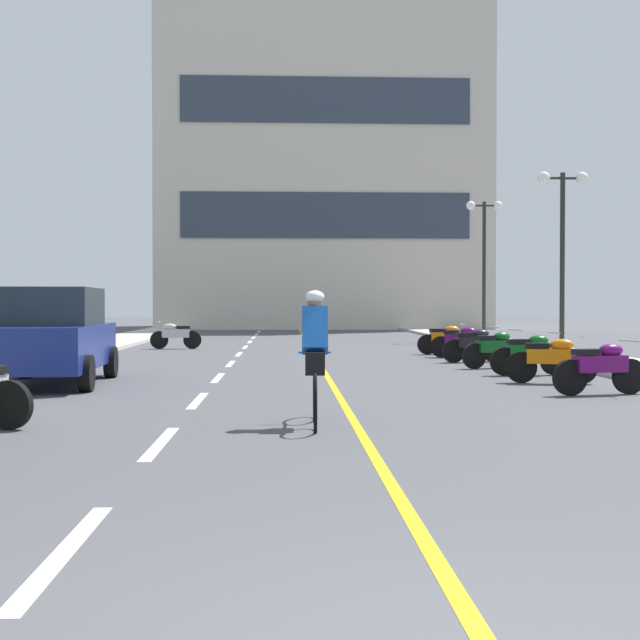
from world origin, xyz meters
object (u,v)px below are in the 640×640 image
(street_lamp_far, at_px, (484,239))
(parked_car_near, at_px, (53,336))
(motorcycle_3, at_px, (601,367))
(motorcycle_4, at_px, (552,359))
(motorcycle_5, at_px, (530,353))
(cyclist_rider, at_px, (315,355))
(motorcycle_9, at_px, (446,339))
(motorcycle_10, at_px, (175,335))
(motorcycle_7, at_px, (474,344))
(motorcycle_8, at_px, (461,341))
(motorcycle_6, at_px, (495,348))
(street_lamp_mid, at_px, (563,220))

(street_lamp_far, relative_size, parked_car_near, 1.28)
(motorcycle_3, relative_size, motorcycle_4, 1.01)
(motorcycle_5, height_order, cyclist_rider, cyclist_rider)
(motorcycle_9, bearing_deg, motorcycle_10, 158.20)
(motorcycle_7, relative_size, motorcycle_9, 0.99)
(motorcycle_5, bearing_deg, motorcycle_10, 129.54)
(street_lamp_far, distance_m, motorcycle_4, 18.16)
(motorcycle_5, height_order, motorcycle_10, same)
(motorcycle_3, bearing_deg, motorcycle_8, 91.78)
(motorcycle_4, xyz_separation_m, motorcycle_8, (-0.11, 7.60, 0.00))
(motorcycle_6, bearing_deg, motorcycle_5, -82.83)
(parked_car_near, height_order, motorcycle_8, parked_car_near)
(parked_car_near, bearing_deg, street_lamp_mid, 31.95)
(motorcycle_6, xyz_separation_m, motorcycle_10, (-8.59, 8.74, 0.00))
(motorcycle_4, distance_m, motorcycle_8, 7.60)
(cyclist_rider, bearing_deg, motorcycle_8, 70.39)
(motorcycle_3, bearing_deg, motorcycle_5, 91.01)
(street_lamp_mid, relative_size, motorcycle_6, 3.13)
(street_lamp_mid, relative_size, motorcycle_5, 3.02)
(motorcycle_4, height_order, cyclist_rider, cyclist_rider)
(parked_car_near, xyz_separation_m, motorcycle_3, (9.60, -2.20, -0.44))
(street_lamp_far, distance_m, motorcycle_6, 14.58)
(motorcycle_7, height_order, motorcycle_9, same)
(street_lamp_far, xyz_separation_m, motorcycle_6, (-3.05, -13.78, -3.63))
(street_lamp_far, bearing_deg, parked_car_near, -125.44)
(motorcycle_10, bearing_deg, street_lamp_far, 23.41)
(motorcycle_8, distance_m, cyclist_rider, 13.67)
(parked_car_near, height_order, motorcycle_3, parked_car_near)
(motorcycle_5, bearing_deg, motorcycle_4, -93.76)
(motorcycle_9, bearing_deg, motorcycle_3, -87.75)
(cyclist_rider, bearing_deg, street_lamp_far, 71.53)
(motorcycle_9, relative_size, motorcycle_10, 1.00)
(motorcycle_3, xyz_separation_m, motorcycle_9, (-0.44, 11.11, 0.00))
(motorcycle_7, bearing_deg, motorcycle_8, 88.12)
(motorcycle_5, height_order, motorcycle_6, same)
(street_lamp_far, xyz_separation_m, cyclist_rider, (-7.63, -22.83, -3.22))
(motorcycle_5, relative_size, motorcycle_10, 1.00)
(motorcycle_4, relative_size, cyclist_rider, 0.95)
(parked_car_near, xyz_separation_m, cyclist_rider, (4.72, -5.49, -0.03))
(street_lamp_mid, distance_m, motorcycle_9, 4.77)
(street_lamp_far, relative_size, motorcycle_8, 3.27)
(motorcycle_10, bearing_deg, cyclist_rider, -77.27)
(street_lamp_far, xyz_separation_m, motorcycle_8, (-3.04, -9.96, -3.63))
(motorcycle_9, distance_m, motorcycle_10, 9.12)
(motorcycle_8, relative_size, cyclist_rider, 0.95)
(parked_car_near, bearing_deg, street_lamp_far, 54.56)
(street_lamp_far, distance_m, motorcycle_5, 16.40)
(motorcycle_5, xyz_separation_m, motorcycle_6, (-0.25, 1.96, 0.00))
(motorcycle_10, bearing_deg, motorcycle_8, -29.74)
(parked_car_near, relative_size, motorcycle_4, 2.56)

